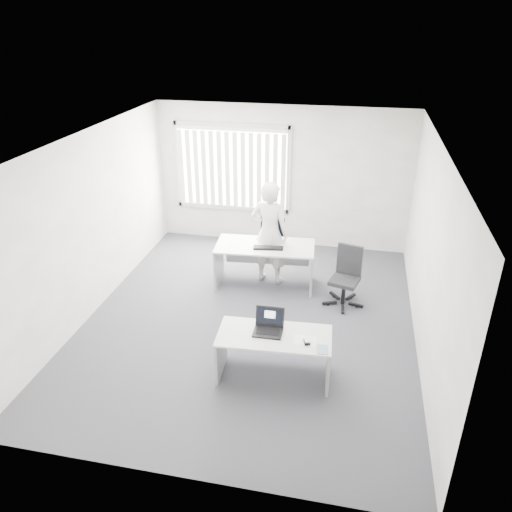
% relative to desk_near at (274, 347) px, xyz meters
% --- Properties ---
extents(ground, '(6.00, 6.00, 0.00)m').
position_rel_desk_near_xyz_m(ground, '(-0.60, 1.23, -0.48)').
color(ground, '#4D4D54').
rests_on(ground, ground).
extents(wall_back, '(5.00, 0.02, 2.80)m').
position_rel_desk_near_xyz_m(wall_back, '(-0.60, 4.23, 0.92)').
color(wall_back, white).
rests_on(wall_back, ground).
extents(wall_front, '(5.00, 0.02, 2.80)m').
position_rel_desk_near_xyz_m(wall_front, '(-0.60, -1.77, 0.92)').
color(wall_front, white).
rests_on(wall_front, ground).
extents(wall_left, '(0.02, 6.00, 2.80)m').
position_rel_desk_near_xyz_m(wall_left, '(-3.10, 1.23, 0.92)').
color(wall_left, white).
rests_on(wall_left, ground).
extents(wall_right, '(0.02, 6.00, 2.80)m').
position_rel_desk_near_xyz_m(wall_right, '(1.90, 1.23, 0.92)').
color(wall_right, white).
rests_on(wall_right, ground).
extents(ceiling, '(5.00, 6.00, 0.02)m').
position_rel_desk_near_xyz_m(ceiling, '(-0.60, 1.23, 2.32)').
color(ceiling, white).
rests_on(ceiling, wall_back).
extents(window, '(2.32, 0.06, 1.76)m').
position_rel_desk_near_xyz_m(window, '(-1.60, 4.19, 1.07)').
color(window, '#B6B6B1').
rests_on(window, wall_back).
extents(blinds, '(2.20, 0.10, 1.50)m').
position_rel_desk_near_xyz_m(blinds, '(-1.60, 4.13, 1.04)').
color(blinds, white).
rests_on(blinds, wall_back).
extents(desk_near, '(1.48, 0.76, 0.66)m').
position_rel_desk_near_xyz_m(desk_near, '(0.00, 0.00, 0.00)').
color(desk_near, silver).
rests_on(desk_near, ground).
extents(desk_far, '(1.72, 0.90, 0.76)m').
position_rel_desk_near_xyz_m(desk_far, '(-0.58, 2.40, 0.07)').
color(desk_far, silver).
rests_on(desk_far, ground).
extents(office_chair, '(0.69, 0.69, 0.99)m').
position_rel_desk_near_xyz_m(office_chair, '(0.81, 2.07, -0.17)').
color(office_chair, black).
rests_on(office_chair, ground).
extents(person, '(0.74, 0.56, 1.84)m').
position_rel_desk_near_xyz_m(person, '(-0.53, 2.57, 0.45)').
color(person, silver).
rests_on(person, ground).
extents(laptop, '(0.38, 0.34, 0.29)m').
position_rel_desk_near_xyz_m(laptop, '(-0.09, 0.02, 0.33)').
color(laptop, black).
rests_on(laptop, desk_near).
extents(paper_sheet, '(0.30, 0.23, 0.00)m').
position_rel_desk_near_xyz_m(paper_sheet, '(0.39, -0.04, 0.18)').
color(paper_sheet, white).
rests_on(paper_sheet, desk_near).
extents(mouse, '(0.10, 0.13, 0.05)m').
position_rel_desk_near_xyz_m(mouse, '(0.42, -0.09, 0.21)').
color(mouse, silver).
rests_on(mouse, paper_sheet).
extents(booklet, '(0.15, 0.21, 0.01)m').
position_rel_desk_near_xyz_m(booklet, '(0.62, -0.19, 0.19)').
color(booklet, silver).
rests_on(booklet, desk_near).
extents(keyboard, '(0.52, 0.23, 0.02)m').
position_rel_desk_near_xyz_m(keyboard, '(-0.50, 2.29, 0.30)').
color(keyboard, black).
rests_on(keyboard, desk_far).
extents(monitor, '(0.46, 0.23, 0.44)m').
position_rel_desk_near_xyz_m(monitor, '(-0.50, 2.64, 0.51)').
color(monitor, black).
rests_on(monitor, desk_far).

